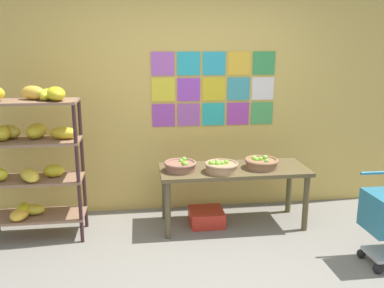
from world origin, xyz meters
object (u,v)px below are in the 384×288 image
(display_table, at_px, (233,175))
(fruit_basket_right, at_px, (261,163))
(banana_shelf_unit, at_px, (30,150))
(produce_crate_under_table, at_px, (206,217))
(fruit_basket_left, at_px, (221,167))
(fruit_basket_back_right, at_px, (180,166))

(display_table, xyz_separation_m, fruit_basket_right, (0.29, -0.04, 0.14))
(banana_shelf_unit, bearing_deg, fruit_basket_right, -0.12)
(banana_shelf_unit, height_order, display_table, banana_shelf_unit)
(banana_shelf_unit, height_order, produce_crate_under_table, banana_shelf_unit)
(fruit_basket_left, relative_size, produce_crate_under_table, 0.96)
(fruit_basket_left, bearing_deg, fruit_basket_right, 10.54)
(display_table, height_order, produce_crate_under_table, display_table)
(fruit_basket_right, bearing_deg, fruit_basket_left, -169.46)
(display_table, bearing_deg, banana_shelf_unit, -178.96)
(fruit_basket_left, bearing_deg, produce_crate_under_table, 126.76)
(fruit_basket_left, distance_m, produce_crate_under_table, 0.65)
(banana_shelf_unit, relative_size, fruit_basket_back_right, 4.54)
(display_table, xyz_separation_m, produce_crate_under_table, (-0.28, 0.04, -0.48))
(banana_shelf_unit, bearing_deg, fruit_basket_left, -2.70)
(fruit_basket_right, distance_m, fruit_basket_left, 0.46)
(display_table, relative_size, fruit_basket_right, 4.36)
(banana_shelf_unit, xyz_separation_m, produce_crate_under_table, (1.75, 0.07, -0.83))
(fruit_basket_back_right, xyz_separation_m, fruit_basket_right, (0.86, -0.01, 0.00))
(fruit_basket_right, xyz_separation_m, produce_crate_under_table, (-0.57, 0.08, -0.62))
(fruit_basket_back_right, xyz_separation_m, fruit_basket_left, (0.41, -0.10, 0.00))
(banana_shelf_unit, height_order, fruit_basket_right, banana_shelf_unit)
(banana_shelf_unit, bearing_deg, produce_crate_under_table, 2.38)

